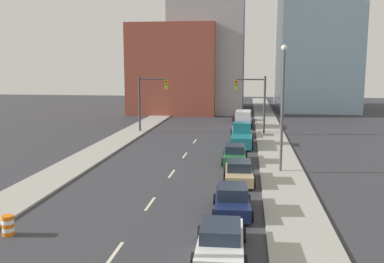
{
  "coord_description": "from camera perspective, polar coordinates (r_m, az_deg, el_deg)",
  "views": [
    {
      "loc": [
        5.5,
        -9.37,
        7.89
      ],
      "look_at": [
        0.69,
        26.99,
        2.2
      ],
      "focal_mm": 40.0,
      "sensor_mm": 36.0,
      "label": 1
    }
  ],
  "objects": [
    {
      "name": "sidewalk_left",
      "position": [
        58.14,
        -6.03,
        1.04
      ],
      "size": [
        3.23,
        93.24,
        0.14
      ],
      "color": "#9E9B93",
      "rests_on": "ground"
    },
    {
      "name": "sidewalk_right",
      "position": [
        56.59,
        10.07,
        0.74
      ],
      "size": [
        3.23,
        93.24,
        0.14
      ],
      "color": "#9E9B93",
      "rests_on": "ground"
    },
    {
      "name": "lane_stripe_at_7m",
      "position": [
        19.09,
        -10.31,
        -15.73
      ],
      "size": [
        0.16,
        2.4,
        0.01
      ],
      "primitive_type": "cube",
      "color": "beige",
      "rests_on": "ground"
    },
    {
      "name": "lane_stripe_at_14m",
      "position": [
        25.07,
        -5.6,
        -9.55
      ],
      "size": [
        0.16,
        2.4,
        0.01
      ],
      "primitive_type": "cube",
      "color": "beige",
      "rests_on": "ground"
    },
    {
      "name": "lane_stripe_at_21m",
      "position": [
        31.61,
        -2.74,
        -5.64
      ],
      "size": [
        0.16,
        2.4,
        0.01
      ],
      "primitive_type": "cube",
      "color": "beige",
      "rests_on": "ground"
    },
    {
      "name": "lane_stripe_at_27m",
      "position": [
        37.91,
        -0.97,
        -3.19
      ],
      "size": [
        0.16,
        2.4,
        0.01
      ],
      "primitive_type": "cube",
      "color": "beige",
      "rests_on": "ground"
    },
    {
      "name": "lane_stripe_at_34m",
      "position": [
        44.85,
        0.38,
        -1.31
      ],
      "size": [
        0.16,
        2.4,
        0.01
      ],
      "primitive_type": "cube",
      "color": "beige",
      "rests_on": "ground"
    },
    {
      "name": "building_brick_left",
      "position": [
        73.88,
        -1.99,
        8.29
      ],
      "size": [
        14.0,
        16.0,
        14.42
      ],
      "color": "brown",
      "rests_on": "ground"
    },
    {
      "name": "building_office_center",
      "position": [
        77.36,
        2.39,
        12.72
      ],
      "size": [
        12.0,
        20.0,
        26.33
      ],
      "color": "#99999E",
      "rests_on": "ground"
    },
    {
      "name": "building_glass_right",
      "position": [
        81.9,
        16.13,
        12.46
      ],
      "size": [
        13.0,
        20.0,
        27.15
      ],
      "color": "#8CADC6",
      "rests_on": "ground"
    },
    {
      "name": "traffic_signal_left",
      "position": [
        50.81,
        -6.04,
        4.67
      ],
      "size": [
        3.53,
        0.35,
        6.71
      ],
      "color": "#38383D",
      "rests_on": "ground"
    },
    {
      "name": "traffic_signal_right",
      "position": [
        49.41,
        8.61,
        4.5
      ],
      "size": [
        3.53,
        0.35,
        6.71
      ],
      "color": "#38383D",
      "rests_on": "ground"
    },
    {
      "name": "traffic_barrel",
      "position": [
        22.22,
        -23.32,
        -11.42
      ],
      "size": [
        0.56,
        0.56,
        0.95
      ],
      "color": "orange",
      "rests_on": "ground"
    },
    {
      "name": "street_lamp",
      "position": [
        31.77,
        11.99,
        4.05
      ],
      "size": [
        0.44,
        0.44,
        9.34
      ],
      "color": "#4C4C51",
      "rests_on": "ground"
    },
    {
      "name": "sedan_white",
      "position": [
        18.49,
        3.83,
        -14.31
      ],
      "size": [
        2.26,
        4.68,
        1.36
      ],
      "rotation": [
        0.0,
        0.0,
        0.03
      ],
      "color": "silver",
      "rests_on": "ground"
    },
    {
      "name": "sedan_navy",
      "position": [
        23.43,
        5.39,
        -9.14
      ],
      "size": [
        2.28,
        4.4,
        1.51
      ],
      "rotation": [
        0.0,
        0.0,
        0.06
      ],
      "color": "#141E47",
      "rests_on": "ground"
    },
    {
      "name": "sedan_tan",
      "position": [
        29.33,
        6.26,
        -5.46
      ],
      "size": [
        2.24,
        4.45,
        1.49
      ],
      "rotation": [
        0.0,
        0.0,
        0.04
      ],
      "color": "tan",
      "rests_on": "ground"
    },
    {
      "name": "sedan_green",
      "position": [
        35.14,
        5.75,
        -3.07
      ],
      "size": [
        2.06,
        4.51,
        1.48
      ],
      "rotation": [
        0.0,
        0.0,
        0.01
      ],
      "color": "#1E6033",
      "rests_on": "ground"
    },
    {
      "name": "pickup_truck_teal",
      "position": [
        42.44,
        6.65,
        -0.71
      ],
      "size": [
        2.26,
        5.94,
        2.26
      ],
      "rotation": [
        0.0,
        0.0,
        -0.0
      ],
      "color": "#196B75",
      "rests_on": "ground"
    },
    {
      "name": "sedan_gray",
      "position": [
        48.47,
        6.43,
        0.21
      ],
      "size": [
        2.24,
        4.32,
        1.52
      ],
      "rotation": [
        0.0,
        0.0,
        0.05
      ],
      "color": "slate",
      "rests_on": "ground"
    },
    {
      "name": "box_truck_blue",
      "position": [
        55.29,
        6.84,
        1.6
      ],
      "size": [
        2.56,
        5.9,
        2.13
      ],
      "rotation": [
        0.0,
        0.0,
        -0.03
      ],
      "color": "navy",
      "rests_on": "ground"
    },
    {
      "name": "sedan_maroon",
      "position": [
        61.46,
        6.41,
        1.99
      ],
      "size": [
        2.23,
        4.34,
        1.4
      ],
      "rotation": [
        0.0,
        0.0,
        0.04
      ],
      "color": "maroon",
      "rests_on": "ground"
    }
  ]
}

